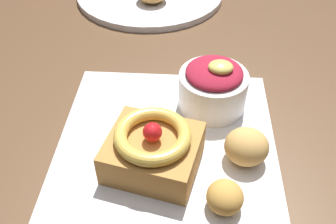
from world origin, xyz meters
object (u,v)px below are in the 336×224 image
at_px(berry_ramekin, 213,87).
at_px(fritter_middle, 225,197).
at_px(fritter_front, 246,147).
at_px(cake_slice, 153,149).
at_px(front_plate, 167,143).

xyz_separation_m(berry_ramekin, fritter_middle, (0.01, -0.16, -0.02)).
bearing_deg(fritter_middle, fritter_front, 67.88).
relative_size(cake_slice, fritter_middle, 2.92).
xyz_separation_m(front_plate, berry_ramekin, (0.06, 0.07, 0.04)).
xyz_separation_m(cake_slice, berry_ramekin, (0.07, 0.11, 0.00)).
bearing_deg(cake_slice, berry_ramekin, 57.68).
xyz_separation_m(front_plate, fritter_front, (0.09, -0.03, 0.03)).
distance_m(front_plate, cake_slice, 0.05).
xyz_separation_m(cake_slice, fritter_front, (0.11, 0.02, -0.01)).
bearing_deg(berry_ramekin, front_plate, -129.59).
height_order(berry_ramekin, fritter_middle, berry_ramekin).
relative_size(front_plate, fritter_middle, 6.56).
bearing_deg(fritter_middle, cake_slice, 146.86).
bearing_deg(front_plate, fritter_middle, -54.59).
height_order(cake_slice, fritter_middle, cake_slice).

